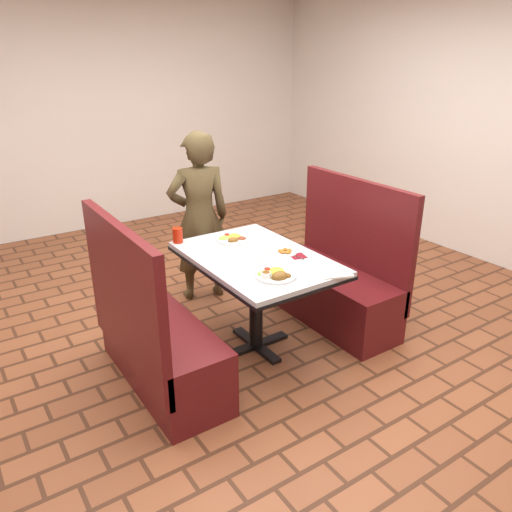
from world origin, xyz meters
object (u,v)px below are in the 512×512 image
Objects in this scene: diner_person at (199,218)px; far_dinner_plate at (233,237)px; booth_bench_left at (155,341)px; near_dinner_plate at (276,273)px; dining_table at (256,268)px; red_tumbler at (178,235)px; plantain_plate at (285,252)px; booth_bench_right at (337,283)px.

diner_person is 0.65m from far_dinner_plate.
booth_bench_left is 0.91m from near_dinner_plate.
far_dinner_plate is (0.03, 0.36, 0.12)m from dining_table.
near_dinner_plate is at bearing 96.15° from diner_person.
diner_person reaches higher than near_dinner_plate.
red_tumbler is (0.46, 0.56, 0.48)m from booth_bench_left.
diner_person reaches higher than booth_bench_left.
red_tumbler reaches higher than plantain_plate.
booth_bench_left is 1.00× the size of booth_bench_right.
far_dinner_plate is (-0.05, -0.65, 0.02)m from diner_person.
booth_bench_left is 4.51× the size of near_dinner_plate.
near_dinner_plate is 0.96m from red_tumbler.
near_dinner_plate is at bearing -157.72° from booth_bench_right.
diner_person reaches higher than far_dinner_plate.
red_tumbler is (-1.14, 0.56, 0.48)m from booth_bench_right.
plantain_plate is at bearing 44.36° from near_dinner_plate.
booth_bench_left reaches higher than far_dinner_plate.
diner_person is 5.87× the size of far_dinner_plate.
far_dinner_plate reaches higher than dining_table.
near_dinner_plate is at bearing -104.48° from dining_table.
booth_bench_left reaches higher than near_dinner_plate.
far_dinner_plate reaches higher than plantain_plate.
diner_person is at bearing 96.45° from plantain_plate.
plantain_plate is (0.20, -0.08, 0.11)m from dining_table.
booth_bench_right is at bearing -26.14° from red_tumbler.
dining_table is 0.67m from red_tumbler.
booth_bench_left is at bearing 62.42° from diner_person.
red_tumbler is (-0.34, 0.56, 0.15)m from dining_table.
diner_person is at bearing 85.51° from dining_table.
diner_person is 1.09m from plantain_plate.
booth_bench_right is 7.33× the size of plantain_plate.
dining_table is at bearing 159.52° from plantain_plate.
dining_table is 1.02m from diner_person.
dining_table is 1.01× the size of booth_bench_right.
booth_bench_left is at bearing 180.00° from booth_bench_right.
dining_table is at bearing 180.00° from booth_bench_right.
diner_person is (-0.72, 1.01, 0.42)m from booth_bench_right.
booth_bench_left reaches higher than dining_table.
booth_bench_right is at bearing 0.00° from dining_table.
plantain_plate is at bearing 109.79° from diner_person.
near_dinner_plate is (-0.89, -0.37, 0.45)m from booth_bench_right.
near_dinner_plate is at bearing -75.18° from red_tumbler.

